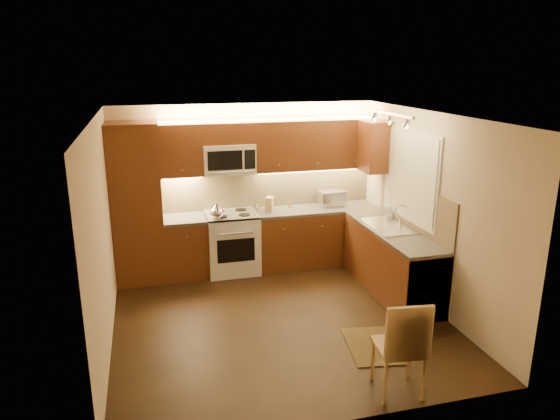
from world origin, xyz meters
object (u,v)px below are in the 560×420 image
object	(u,v)px
stove	(232,243)
knife_block	(269,204)
soap_bottle	(390,209)
microwave	(229,159)
toaster_oven	(331,198)
kettle	(216,211)
dining_chair	(399,345)
sink	(389,221)

from	to	relation	value
stove	knife_block	bearing A→B (deg)	3.09
soap_bottle	microwave	bearing A→B (deg)	-178.82
stove	toaster_oven	bearing A→B (deg)	4.09
kettle	soap_bottle	size ratio (longest dim) A/B	1.08
soap_bottle	dining_chair	world-z (taller)	soap_bottle
microwave	kettle	world-z (taller)	microwave
microwave	soap_bottle	size ratio (longest dim) A/B	3.54
stove	sink	world-z (taller)	sink
knife_block	dining_chair	xyz separation A→B (m)	(0.44, -3.41, -0.52)
stove	kettle	xyz separation A→B (m)	(-0.25, -0.22, 0.58)
dining_chair	sink	bearing A→B (deg)	73.77
sink	microwave	bearing A→B (deg)	147.79
microwave	sink	distance (m)	2.48
microwave	toaster_oven	xyz separation A→B (m)	(1.61, -0.02, -0.70)
knife_block	dining_chair	distance (m)	3.47
kettle	toaster_oven	distance (m)	1.89
kettle	knife_block	size ratio (longest dim) A/B	1.04
microwave	dining_chair	bearing A→B (deg)	-73.60
stove	soap_bottle	xyz separation A→B (m)	(2.24, -0.66, 0.55)
kettle	soap_bottle	bearing A→B (deg)	-18.99
microwave	toaster_oven	world-z (taller)	microwave
microwave	sink	world-z (taller)	microwave
toaster_oven	dining_chair	world-z (taller)	toaster_oven
toaster_oven	knife_block	size ratio (longest dim) A/B	1.79
toaster_oven	dining_chair	size ratio (longest dim) A/B	0.40
knife_block	toaster_oven	bearing A→B (deg)	28.92
toaster_oven	sink	bearing A→B (deg)	-74.49
knife_block	soap_bottle	distance (m)	1.79
sink	dining_chair	world-z (taller)	sink
microwave	dining_chair	world-z (taller)	microwave
kettle	dining_chair	bearing A→B (deg)	-76.65
toaster_oven	knife_block	bearing A→B (deg)	-177.10
kettle	soap_bottle	xyz separation A→B (m)	(2.49, -0.45, -0.03)
microwave	soap_bottle	world-z (taller)	microwave
toaster_oven	stove	bearing A→B (deg)	-177.68
microwave	knife_block	xyz separation A→B (m)	(0.59, -0.10, -0.71)
kettle	dining_chair	size ratio (longest dim) A/B	0.23
microwave	kettle	xyz separation A→B (m)	(-0.25, -0.35, -0.68)
stove	sink	xyz separation A→B (m)	(2.00, -1.12, 0.52)
stove	dining_chair	world-z (taller)	dining_chair
microwave	kettle	distance (m)	0.81
microwave	knife_block	bearing A→B (deg)	-9.95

